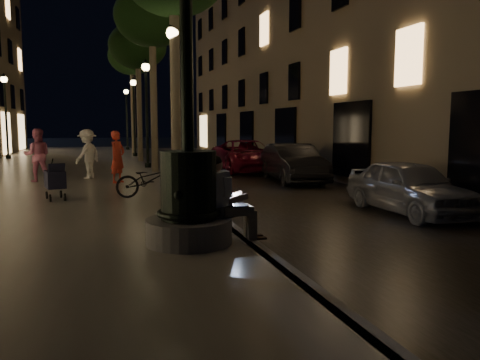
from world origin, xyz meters
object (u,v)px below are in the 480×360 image
object	(u,v)px
car_third	(246,156)
tree_second	(152,18)
lamp_curb_c	(134,106)
fountain_lamppost	(188,181)
seated_man_laptop	(225,196)
pedestrian_pink	(37,155)
lamp_curb_a	(174,85)
pedestrian_red	(118,157)
tree_third	(138,47)
lamp_curb_d	(127,110)
lamp_curb_b	(146,99)
car_front	(409,187)
stroller	(55,179)
car_second	(293,163)
pedestrian_white	(88,154)
bicycle	(149,179)
lamp_left_c	(5,105)
tree_far	(132,57)

from	to	relation	value
car_third	tree_second	bearing A→B (deg)	-167.29
lamp_curb_c	fountain_lamppost	bearing A→B (deg)	-91.82
seated_man_laptop	pedestrian_pink	world-z (taller)	pedestrian_pink
lamp_curb_a	pedestrian_red	xyz separation A→B (m)	(-1.50, 2.58, -2.18)
tree_third	lamp_curb_d	bearing A→B (deg)	90.00
pedestrian_red	lamp_curb_b	bearing A→B (deg)	23.66
tree_third	pedestrian_pink	bearing A→B (deg)	-116.07
car_front	fountain_lamppost	bearing A→B (deg)	-159.81
lamp_curb_d	stroller	world-z (taller)	lamp_curb_d
car_second	pedestrian_white	distance (m)	7.45
lamp_curb_a	lamp_curb_d	size ratio (longest dim) A/B	1.00
fountain_lamppost	tree_second	size ratio (longest dim) A/B	0.70
lamp_curb_c	bicycle	distance (m)	17.04
lamp_curb_a	car_third	bearing A→B (deg)	58.07
lamp_left_c	pedestrian_red	bearing A→B (deg)	-67.37
stroller	car_third	size ratio (longest dim) A/B	0.21
tree_far	car_second	distance (m)	17.09
fountain_lamppost	tree_far	world-z (taller)	tree_far
seated_man_laptop	tree_second	world-z (taller)	tree_second
car_second	pedestrian_pink	world-z (taller)	pedestrian_pink
lamp_curb_a	tree_third	bearing A→B (deg)	90.00
tree_far	lamp_curb_c	xyz separation A→B (m)	(-0.08, -2.00, -3.20)
pedestrian_red	lamp_curb_d	bearing A→B (deg)	35.13
bicycle	lamp_curb_a	bearing A→B (deg)	-51.52
tree_far	lamp_curb_b	bearing A→B (deg)	-90.46
lamp_left_c	bicycle	bearing A→B (deg)	-69.51
lamp_curb_b	lamp_curb_d	world-z (taller)	same
stroller	car_second	xyz separation A→B (m)	(7.96, 3.28, -0.02)
tree_far	pedestrian_red	size ratio (longest dim) A/B	4.36
tree_far	lamp_curb_d	size ratio (longest dim) A/B	1.56
lamp_curb_a	pedestrian_pink	distance (m)	5.88
lamp_curb_b	lamp_curb_d	bearing A→B (deg)	90.00
lamp_curb_b	lamp_curb_d	distance (m)	16.00
pedestrian_pink	pedestrian_white	world-z (taller)	pedestrian_pink
lamp_curb_c	lamp_curb_d	distance (m)	8.00
tree_far	pedestrian_red	world-z (taller)	tree_far
tree_third	pedestrian_pink	size ratio (longest dim) A/B	4.02
pedestrian_red	lamp_left_c	bearing A→B (deg)	61.77
lamp_curb_a	stroller	size ratio (longest dim) A/B	4.56
bicycle	pedestrian_pink	bearing A→B (deg)	29.29
lamp_curb_d	car_third	bearing A→B (deg)	-75.88
stroller	car_third	world-z (taller)	car_third
fountain_lamppost	pedestrian_white	bearing A→B (deg)	99.93
lamp_curb_b	stroller	size ratio (longest dim) A/B	4.56
car_third	pedestrian_white	world-z (taller)	pedestrian_white
stroller	bicycle	xyz separation A→B (m)	(2.36, -0.14, -0.06)
tree_second	tree_far	size ratio (longest dim) A/B	0.99
tree_second	pedestrian_pink	size ratio (longest dim) A/B	4.13
pedestrian_pink	lamp_curb_c	bearing A→B (deg)	-110.65
seated_man_laptop	bicycle	size ratio (longest dim) A/B	0.80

